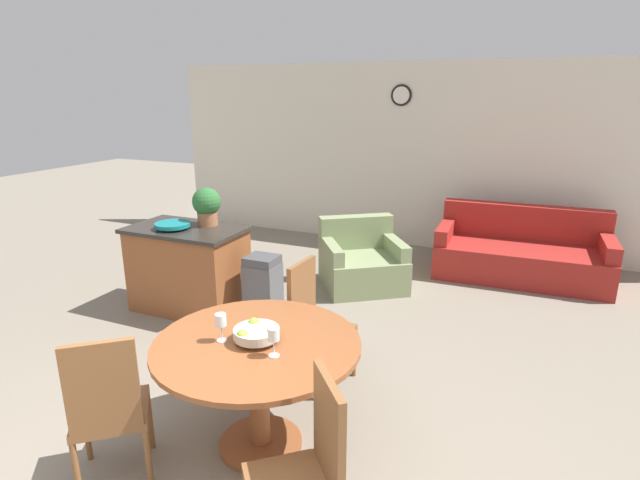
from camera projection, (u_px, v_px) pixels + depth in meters
The scene contains 14 objects.
wall_back at pixel (416, 157), 7.37m from camera, with size 8.00×0.09×2.70m.
dining_table at pixel (258, 366), 3.18m from camera, with size 1.31×1.31×0.78m.
dining_chair_near_left at pixel (108, 406), 2.87m from camera, with size 0.59×0.59×1.00m.
dining_chair_near_right at pixel (307, 467), 2.40m from camera, with size 0.59×0.59×1.00m.
dining_chair_far_side at pixel (314, 318), 3.98m from camera, with size 0.45×0.45×1.00m.
fruit_bowl at pixel (256, 333), 3.11m from camera, with size 0.29×0.29×0.11m.
wine_glass_left at pixel (221, 321), 3.10m from camera, with size 0.07×0.07×0.18m.
wine_glass_right at pixel (274, 335), 2.92m from camera, with size 0.07×0.07×0.18m.
kitchen_island at pixel (189, 268), 5.34m from camera, with size 1.22×0.73×0.92m.
teal_bowl at pixel (173, 225), 5.16m from camera, with size 0.37×0.37×0.06m.
potted_plant at pixel (207, 205), 5.25m from camera, with size 0.30×0.30×0.40m.
trash_bin at pixel (263, 290), 5.07m from camera, with size 0.32×0.29×0.71m.
couch at pixel (521, 254), 6.35m from camera, with size 2.08×1.04×0.87m.
armchair at pixel (362, 264), 6.04m from camera, with size 1.25×1.23×0.80m.
Camera 1 is at (1.65, -1.46, 2.28)m, focal length 28.00 mm.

